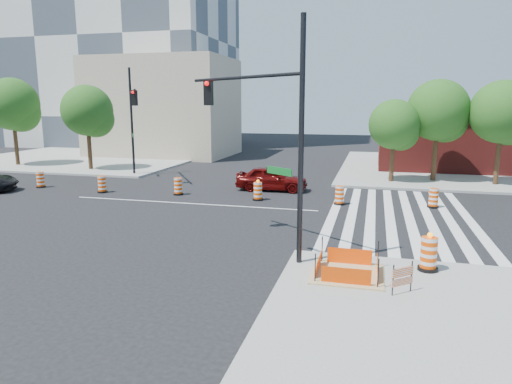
# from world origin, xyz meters

# --- Properties ---
(ground) EXTENTS (120.00, 120.00, 0.00)m
(ground) POSITION_xyz_m (0.00, 0.00, 0.00)
(ground) COLOR black
(ground) RESTS_ON ground
(sidewalk_ne) EXTENTS (22.00, 22.00, 0.15)m
(sidewalk_ne) POSITION_xyz_m (18.00, 18.00, 0.07)
(sidewalk_ne) COLOR gray
(sidewalk_ne) RESTS_ON ground
(sidewalk_nw) EXTENTS (22.00, 22.00, 0.15)m
(sidewalk_nw) POSITION_xyz_m (-18.00, 18.00, 0.07)
(sidewalk_nw) COLOR gray
(sidewalk_nw) RESTS_ON ground
(crosswalk_east) EXTENTS (6.75, 13.50, 0.01)m
(crosswalk_east) POSITION_xyz_m (10.95, 0.00, 0.01)
(crosswalk_east) COLOR silver
(crosswalk_east) RESTS_ON ground
(lane_centerline) EXTENTS (14.00, 0.12, 0.01)m
(lane_centerline) POSITION_xyz_m (0.00, 0.00, 0.01)
(lane_centerline) COLOR silver
(lane_centerline) RESTS_ON ground
(excavation_pit) EXTENTS (2.20, 2.20, 0.90)m
(excavation_pit) POSITION_xyz_m (9.00, -9.00, 0.22)
(excavation_pit) COLOR tan
(excavation_pit) RESTS_ON ground
(brick_storefront) EXTENTS (16.50, 8.50, 4.60)m
(brick_storefront) POSITION_xyz_m (18.00, 18.00, 2.32)
(brick_storefront) COLOR maroon
(brick_storefront) RESTS_ON ground
(beige_midrise) EXTENTS (14.00, 10.00, 10.00)m
(beige_midrise) POSITION_xyz_m (-12.00, 22.00, 5.00)
(beige_midrise) COLOR tan
(beige_midrise) RESTS_ON ground
(red_coupe) EXTENTS (4.51, 1.90, 1.52)m
(red_coupe) POSITION_xyz_m (3.47, 4.91, 0.76)
(red_coupe) COLOR #510706
(red_coupe) RESTS_ON ground
(signal_pole_se) EXTENTS (5.03, 3.49, 7.93)m
(signal_pole_se) POSITION_xyz_m (5.98, -7.30, 4.87)
(signal_pole_se) COLOR black
(signal_pole_se) RESTS_ON ground
(signal_pole_nw) EXTENTS (3.30, 5.09, 7.85)m
(signal_pole_nw) POSITION_xyz_m (-7.20, 6.95, 4.82)
(signal_pole_nw) COLOR black
(signal_pole_nw) RESTS_ON ground
(pit_drum) EXTENTS (0.64, 0.64, 1.25)m
(pit_drum) POSITION_xyz_m (11.45, -7.98, 0.67)
(pit_drum) COLOR black
(pit_drum) RESTS_ON ground
(barricade) EXTENTS (0.60, 0.53, 0.90)m
(barricade) POSITION_xyz_m (10.55, -10.07, 0.64)
(barricade) COLOR #EF4905
(barricade) RESTS_ON ground
(tree_north_a) EXTENTS (4.46, 4.46, 7.58)m
(tree_north_a) POSITION_xyz_m (-20.51, 10.45, 5.09)
(tree_north_a) COLOR #382314
(tree_north_a) RESTS_ON ground
(tree_north_b) EXTENTS (4.05, 4.05, 6.88)m
(tree_north_b) POSITION_xyz_m (-12.72, 9.70, 4.62)
(tree_north_b) COLOR #382314
(tree_north_b) RESTS_ON ground
(tree_north_c) EXTENTS (3.38, 3.35, 5.69)m
(tree_north_c) POSITION_xyz_m (10.87, 9.59, 3.82)
(tree_north_c) COLOR #382314
(tree_north_c) RESTS_ON ground
(tree_north_d) EXTENTS (4.13, 4.13, 7.02)m
(tree_north_d) POSITION_xyz_m (13.71, 10.71, 4.71)
(tree_north_d) COLOR #382314
(tree_north_d) RESTS_ON ground
(tree_north_e) EXTENTS (4.05, 4.05, 6.89)m
(tree_north_e) POSITION_xyz_m (17.52, 10.06, 4.63)
(tree_north_e) COLOR #382314
(tree_north_e) RESTS_ON ground
(median_drum_0) EXTENTS (0.60, 0.60, 1.02)m
(median_drum_0) POSITION_xyz_m (-11.36, 2.11, 0.48)
(median_drum_0) COLOR black
(median_drum_0) RESTS_ON ground
(median_drum_1) EXTENTS (0.60, 0.60, 1.02)m
(median_drum_1) POSITION_xyz_m (-6.48, 1.58, 0.48)
(median_drum_1) COLOR black
(median_drum_1) RESTS_ON ground
(median_drum_2) EXTENTS (0.60, 0.60, 1.02)m
(median_drum_2) POSITION_xyz_m (-1.66, 2.10, 0.48)
(median_drum_2) COLOR black
(median_drum_2) RESTS_ON ground
(median_drum_3) EXTENTS (0.60, 0.60, 1.18)m
(median_drum_3) POSITION_xyz_m (3.36, 1.79, 0.49)
(median_drum_3) COLOR black
(median_drum_3) RESTS_ON ground
(median_drum_4) EXTENTS (0.60, 0.60, 1.02)m
(median_drum_4) POSITION_xyz_m (7.92, 1.79, 0.48)
(median_drum_4) COLOR black
(median_drum_4) RESTS_ON ground
(median_drum_5) EXTENTS (0.60, 0.60, 1.02)m
(median_drum_5) POSITION_xyz_m (12.75, 2.29, 0.48)
(median_drum_5) COLOR black
(median_drum_5) RESTS_ON ground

